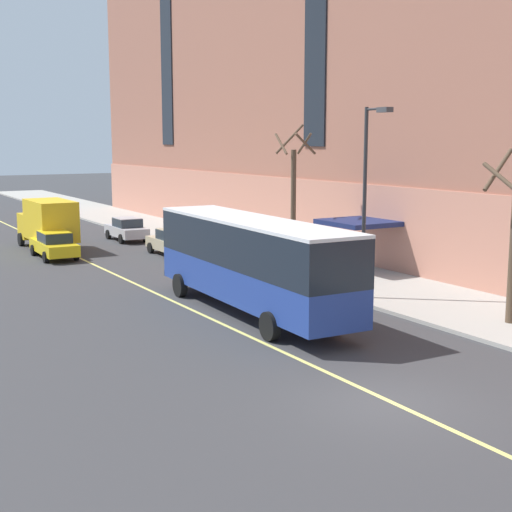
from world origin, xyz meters
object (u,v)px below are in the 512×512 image
taxi_cab (54,245)px  street_tree_far_uptown (294,195)px  fire_hydrant (273,265)px  box_truck (48,222)px  parked_car_champagne_1 (173,242)px  city_bus (251,259)px  parked_car_silver_2 (127,229)px  street_lamp (368,185)px

taxi_cab → street_tree_far_uptown: size_ratio=0.65×
street_tree_far_uptown → fire_hydrant: size_ratio=10.24×
taxi_cab → fire_hydrant: taxi_cab is taller
box_truck → fire_hydrant: bearing=-62.2°
street_tree_far_uptown → taxi_cab: bearing=136.4°
box_truck → parked_car_champagne_1: bearing=-45.3°
city_bus → parked_car_champagne_1: city_bus is taller
parked_car_silver_2 → taxi_cab: (-6.16, -4.73, 0.00)m
parked_car_champagne_1 → street_tree_far_uptown: size_ratio=0.58×
taxi_cab → fire_hydrant: (7.99, -10.85, -0.29)m
box_truck → taxi_cab: 3.47m
parked_car_champagne_1 → street_lamp: (1.81, -15.39, 4.10)m
city_bus → parked_car_silver_2: 22.24m
parked_car_silver_2 → box_truck: (-5.62, -1.45, 0.96)m
city_bus → box_truck: (-2.39, 20.52, -0.41)m
city_bus → fire_hydrant: 8.31m
street_lamp → parked_car_champagne_1: bearing=96.7°
parked_car_silver_2 → street_lamp: size_ratio=0.54×
city_bus → parked_car_silver_2: (3.23, 21.97, -1.37)m
street_tree_far_uptown → box_truck: bearing=126.5°
box_truck → taxi_cab: bearing=-99.4°
street_tree_far_uptown → fire_hydrant: (-2.05, -1.29, -3.34)m
parked_car_silver_2 → taxi_cab: size_ratio=0.89×
parked_car_silver_2 → fire_hydrant: parked_car_silver_2 is taller
street_tree_far_uptown → fire_hydrant: bearing=-147.8°
box_truck → parked_car_silver_2: bearing=14.4°
fire_hydrant → taxi_cab: bearing=126.4°
street_tree_far_uptown → fire_hydrant: 4.13m
box_truck → taxi_cab: box_truck is taller
parked_car_champagne_1 → box_truck: box_truck is taller
parked_car_champagne_1 → street_lamp: street_lamp is taller
parked_car_champagne_1 → parked_car_silver_2: 7.24m
taxi_cab → street_tree_far_uptown: street_tree_far_uptown is taller
taxi_cab → fire_hydrant: bearing=-53.6°
street_lamp → fire_hydrant: (-0.10, 7.04, -4.38)m
parked_car_champagne_1 → fire_hydrant: bearing=-78.4°
taxi_cab → street_tree_far_uptown: 14.20m
parked_car_champagne_1 → box_truck: (-5.74, 5.79, 0.96)m
city_bus → taxi_cab: bearing=99.6°
parked_car_silver_2 → street_lamp: (1.93, -22.62, 4.10)m
taxi_cab → street_lamp: (8.09, -17.89, 4.09)m
parked_car_silver_2 → street_tree_far_uptown: (3.88, -14.29, 3.06)m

